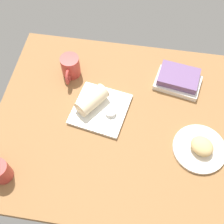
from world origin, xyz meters
TOP-DOWN VIEW (x-y plane):
  - dining_table at (0.00, 0.00)cm, footprint 110.00×90.00cm
  - round_plate at (33.17, -7.92)cm, footprint 21.69×21.69cm
  - scone_pastry at (33.49, -8.19)cm, footprint 12.35×12.09cm
  - square_plate at (-9.90, 4.25)cm, footprint 26.33×26.33cm
  - sauce_cup at (-5.09, 2.54)cm, footprint 4.95×4.95cm
  - breakfast_wrap at (-13.75, 5.62)cm, footprint 14.12×15.91cm
  - book_stack at (22.90, 24.22)cm, footprint 22.57×17.68cm
  - coffee_mug at (-42.13, -30.41)cm, footprint 9.02×11.40cm
  - second_mug at (-27.05, 22.07)cm, footprint 8.70×14.14cm

SIDE VIEW (x-z plane):
  - dining_table at x=0.00cm, z-range 0.00..4.00cm
  - round_plate at x=33.17cm, z-range 4.00..5.40cm
  - square_plate at x=-9.90cm, z-range 4.00..5.60cm
  - sauce_cup at x=-5.09cm, z-range 5.68..7.69cm
  - book_stack at x=22.90cm, z-range 3.88..9.77cm
  - scone_pastry at x=33.49cm, z-range 5.40..10.40cm
  - coffee_mug at x=-42.13cm, z-range 4.10..13.28cm
  - breakfast_wrap at x=-13.75cm, z-range 5.60..12.71cm
  - second_mug at x=-27.05cm, z-range 4.11..14.48cm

